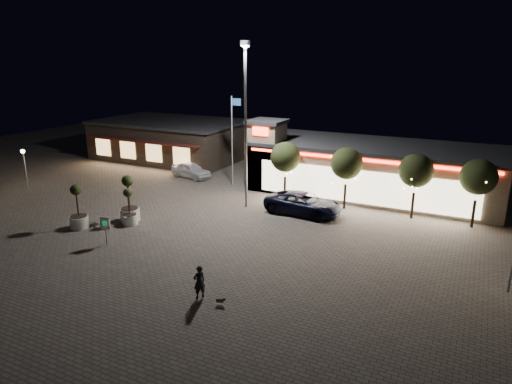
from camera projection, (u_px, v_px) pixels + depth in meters
The scene contains 18 objects.
ground at pixel (162, 237), 29.72m from camera, with size 90.00×90.00×0.00m, color #635B50.
retail_building at pixel (367, 168), 38.57m from camera, with size 20.40×8.40×6.10m.
restaurant_building at pixel (171, 139), 52.20m from camera, with size 16.40×11.00×4.30m.
floodlight_pole at pixel (246, 117), 33.70m from camera, with size 0.60×0.40×12.38m.
flagpole at pixel (233, 133), 40.31m from camera, with size 0.95×0.10×8.00m.
lamp_post_west at pixel (24, 161), 40.14m from camera, with size 0.36×0.36×3.48m.
string_tree_a at pixel (285, 157), 36.41m from camera, with size 2.42×2.42×4.79m.
string_tree_b at pixel (347, 164), 34.27m from camera, with size 2.42×2.42×4.79m.
string_tree_c at pixel (416, 171), 32.14m from camera, with size 2.42×2.42×4.79m.
string_tree_d at pixel (479, 177), 30.43m from camera, with size 2.42×2.42×4.79m.
pickup_truck at pixel (303, 203), 33.89m from camera, with size 2.65×5.75×1.60m, color black.
white_sedan at pixel (191, 170), 44.04m from camera, with size 1.73×4.31×1.47m, color white.
pedestrian at pixel (199, 282), 22.08m from camera, with size 0.61×0.40×1.68m, color black.
dog at pixel (221, 300), 21.61m from camera, with size 0.46×0.29×0.25m.
planter_left at pixel (129, 207), 32.39m from camera, with size 1.36×1.36×3.35m.
planter_mid at pixel (79, 215), 31.05m from camera, with size 1.25×1.25×3.08m.
planter_right at pixel (129, 213), 31.73m from camera, with size 1.07×1.07×2.63m.
valet_sign at pixel (105, 225), 28.15m from camera, with size 0.60×0.23×1.84m.
Camera 1 is at (17.82, -21.97, 11.37)m, focal length 32.00 mm.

